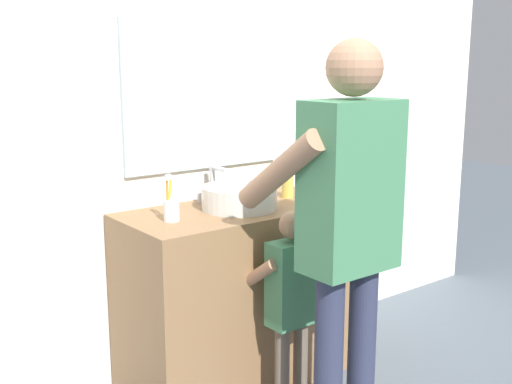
{
  "coord_description": "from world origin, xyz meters",
  "views": [
    {
      "loc": [
        -1.73,
        -2.1,
        1.59
      ],
      "look_at": [
        0.0,
        0.15,
        0.99
      ],
      "focal_mm": 44.78,
      "sensor_mm": 36.0,
      "label": 1
    }
  ],
  "objects": [
    {
      "name": "adult_parent",
      "position": [
        0.03,
        -0.4,
        1.0
      ],
      "size": [
        0.51,
        0.54,
        1.66
      ],
      "color": "#2D334C",
      "rests_on": "ground"
    },
    {
      "name": "toothbrush_cup",
      "position": [
        -0.37,
        0.28,
        0.94
      ],
      "size": [
        0.07,
        0.07,
        0.21
      ],
      "color": "silver",
      "rests_on": "vanity_cabinet"
    },
    {
      "name": "sink_basin",
      "position": [
        0.0,
        0.28,
        0.94
      ],
      "size": [
        0.36,
        0.36,
        0.11
      ],
      "color": "silver",
      "rests_on": "vanity_cabinet"
    },
    {
      "name": "faucet",
      "position": [
        0.0,
        0.5,
        0.97
      ],
      "size": [
        0.18,
        0.14,
        0.18
      ],
      "color": "#B7BABF",
      "rests_on": "vanity_cabinet"
    },
    {
      "name": "back_wall",
      "position": [
        0.0,
        0.62,
        1.35
      ],
      "size": [
        4.4,
        0.1,
        2.7
      ],
      "color": "silver",
      "rests_on": "ground"
    },
    {
      "name": "soap_bottle",
      "position": [
        0.34,
        0.33,
        0.95
      ],
      "size": [
        0.06,
        0.06,
        0.17
      ],
      "color": "gold",
      "rests_on": "vanity_cabinet"
    },
    {
      "name": "vanity_cabinet",
      "position": [
        0.0,
        0.3,
        0.44
      ],
      "size": [
        1.12,
        0.54,
        0.88
      ],
      "primitive_type": "cube",
      "color": "olive",
      "rests_on": "ground"
    },
    {
      "name": "child_toddler",
      "position": [
        0.0,
        -0.1,
        0.57
      ],
      "size": [
        0.29,
        0.29,
        0.95
      ],
      "color": "#6B5B4C",
      "rests_on": "ground"
    }
  ]
}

